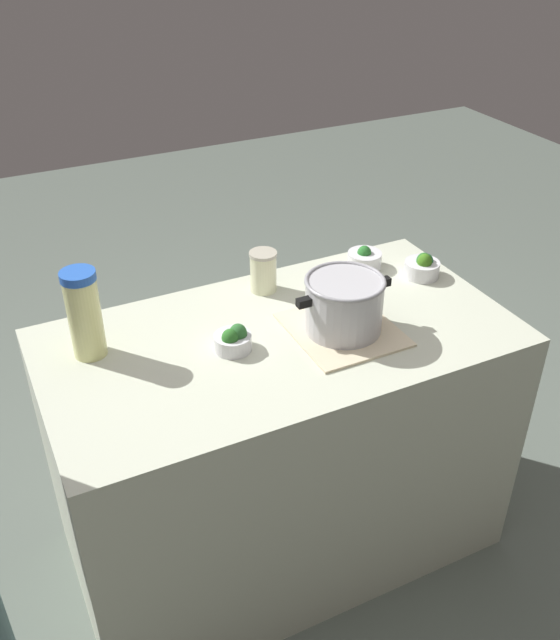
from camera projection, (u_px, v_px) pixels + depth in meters
ground_plane at (280, 536)px, 2.47m from camera, size 8.00×8.00×0.00m
counter_slab at (280, 446)px, 2.24m from camera, size 1.36×0.72×0.86m
dish_cloth at (342, 330)px, 2.02m from camera, size 0.29×0.32×0.01m
cooking_pot at (344, 303)px, 1.98m from camera, size 0.30×0.23×0.16m
lemonade_pitcher at (84, 314)px, 1.86m from camera, size 0.09×0.09×0.26m
mason_jar at (263, 271)px, 2.19m from camera, size 0.09×0.09×0.13m
broccoli_bowl_front at (364, 259)px, 2.33m from camera, size 0.11×0.11×0.08m
broccoli_bowl_center at (233, 340)px, 1.93m from camera, size 0.11×0.11×0.08m
broccoli_bowl_back at (423, 266)px, 2.28m from camera, size 0.11×0.11×0.09m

